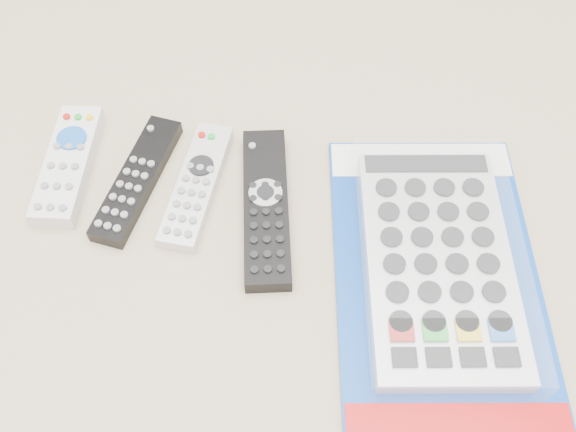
# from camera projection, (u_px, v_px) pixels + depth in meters

# --- Properties ---
(remote_small_grey) EXTENTS (0.07, 0.18, 0.03)m
(remote_small_grey) POSITION_uv_depth(u_px,v_px,m) (68.00, 164.00, 0.78)
(remote_small_grey) COLOR silver
(remote_small_grey) RESTS_ON ground
(remote_slim_black) EXTENTS (0.06, 0.19, 0.02)m
(remote_slim_black) POSITION_uv_depth(u_px,v_px,m) (137.00, 180.00, 0.77)
(remote_slim_black) COLOR black
(remote_slim_black) RESTS_ON ground
(remote_silver_dvd) EXTENTS (0.05, 0.18, 0.02)m
(remote_silver_dvd) POSITION_uv_depth(u_px,v_px,m) (197.00, 185.00, 0.76)
(remote_silver_dvd) COLOR silver
(remote_silver_dvd) RESTS_ON ground
(remote_large_black) EXTENTS (0.09, 0.22, 0.02)m
(remote_large_black) POSITION_uv_depth(u_px,v_px,m) (266.00, 207.00, 0.74)
(remote_large_black) COLOR black
(remote_large_black) RESTS_ON ground
(jumbo_remote_packaged) EXTENTS (0.28, 0.40, 0.05)m
(jumbo_remote_packaged) POSITION_uv_depth(u_px,v_px,m) (439.00, 261.00, 0.69)
(jumbo_remote_packaged) COLOR #0E3F9D
(jumbo_remote_packaged) RESTS_ON ground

